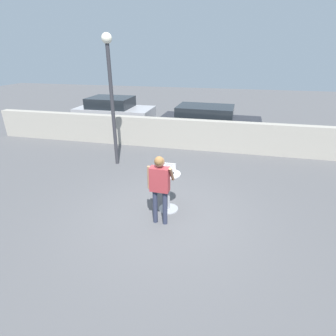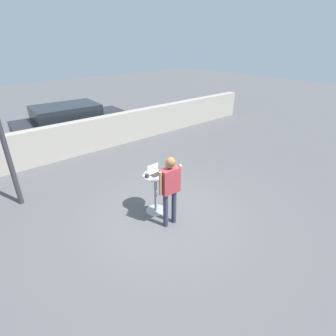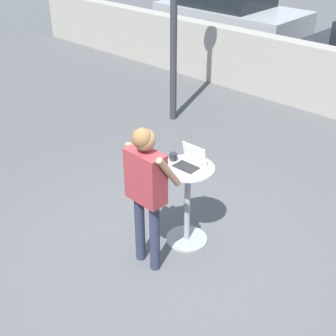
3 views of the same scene
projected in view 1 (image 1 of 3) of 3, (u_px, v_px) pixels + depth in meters
The scene contains 9 objects.
ground_plane at pixel (165, 217), 6.37m from camera, with size 50.00×50.00×0.00m, color #4C4C4F.
pavement_kerb at pixel (194, 135), 10.59m from camera, with size 17.78×0.35×1.21m.
cafe_table at pixel (168, 190), 6.45m from camera, with size 0.58×0.58×1.01m.
laptop at pixel (169, 171), 6.26m from camera, with size 0.31×0.28×0.24m.
coffee_mug at pixel (159, 171), 6.30m from camera, with size 0.12×0.09×0.09m.
standing_person at pixel (160, 182), 5.72m from camera, with size 0.57×0.36×1.68m.
parked_car_near_street at pixel (114, 113), 13.45m from camera, with size 3.88×2.06×1.58m.
parked_car_further_down at pixel (208, 122), 11.74m from camera, with size 4.50×2.16×1.50m.
street_lamp at pixel (111, 84), 8.32m from camera, with size 0.32×0.32×4.21m.
Camera 1 is at (1.25, -5.18, 3.68)m, focal length 28.00 mm.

